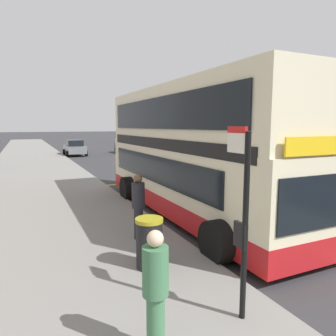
% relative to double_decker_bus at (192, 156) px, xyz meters
% --- Properties ---
extents(ground_plane, '(260.00, 260.00, 0.00)m').
position_rel_double_decker_bus_xyz_m(ground_plane, '(2.46, 26.59, -2.06)').
color(ground_plane, '#333335').
extents(pavement_near, '(6.00, 76.00, 0.14)m').
position_rel_double_decker_bus_xyz_m(pavement_near, '(-4.54, 26.59, -1.99)').
color(pavement_near, gray).
rests_on(pavement_near, ground).
extents(double_decker_bus, '(3.27, 10.40, 4.40)m').
position_rel_double_decker_bus_xyz_m(double_decker_bus, '(0.00, 0.00, 0.00)').
color(double_decker_bus, beige).
rests_on(double_decker_bus, ground).
extents(bus_bay_markings, '(2.84, 13.37, 0.01)m').
position_rel_double_decker_bus_xyz_m(bus_bay_markings, '(-0.13, -0.13, -2.06)').
color(bus_bay_markings, yellow).
rests_on(bus_bay_markings, ground).
extents(bus_stop_sign, '(0.09, 0.51, 2.95)m').
position_rel_double_decker_bus_xyz_m(bus_stop_sign, '(-2.32, -5.69, -0.22)').
color(bus_stop_sign, black).
rests_on(bus_stop_sign, pavement_near).
extents(parked_car_grey_distant, '(2.09, 4.20, 1.62)m').
position_rel_double_decker_bus_xyz_m(parked_car_grey_distant, '(-0.40, 24.00, -1.26)').
color(parked_car_grey_distant, slate).
rests_on(parked_car_grey_distant, ground).
extents(parked_car_black_far, '(2.09, 4.20, 1.62)m').
position_rel_double_decker_bus_xyz_m(parked_car_black_far, '(5.45, 24.55, -1.26)').
color(parked_car_black_far, black).
rests_on(parked_car_black_far, ground).
extents(pedestrian_waiting_near_sign, '(0.34, 0.34, 1.67)m').
position_rel_double_decker_bus_xyz_m(pedestrian_waiting_near_sign, '(-3.83, -5.88, -1.02)').
color(pedestrian_waiting_near_sign, '#3F724C').
rests_on(pedestrian_waiting_near_sign, pavement_near).
extents(pedestrian_further_back, '(0.34, 0.34, 1.73)m').
position_rel_double_decker_bus_xyz_m(pedestrian_further_back, '(-2.62, -1.86, -0.98)').
color(pedestrian_further_back, '#26262D').
rests_on(pedestrian_further_back, pavement_near).
extents(litter_bin, '(0.58, 0.58, 1.06)m').
position_rel_double_decker_bus_xyz_m(litter_bin, '(-2.98, -3.53, -1.39)').
color(litter_bin, black).
rests_on(litter_bin, pavement_near).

